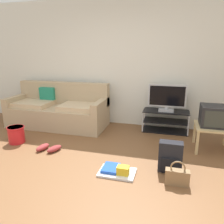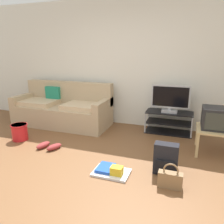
{
  "view_description": "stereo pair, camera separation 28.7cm",
  "coord_description": "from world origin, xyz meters",
  "px_view_note": "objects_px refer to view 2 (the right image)",
  "views": [
    {
      "loc": [
        1.06,
        -2.38,
        1.62
      ],
      "look_at": [
        0.08,
        1.22,
        0.59
      ],
      "focal_mm": 35.59,
      "sensor_mm": 36.0,
      "label": 1
    },
    {
      "loc": [
        1.33,
        -2.29,
        1.62
      ],
      "look_at": [
        0.08,
        1.22,
        0.59
      ],
      "focal_mm": 35.59,
      "sensor_mm": 36.0,
      "label": 2
    }
  ],
  "objects_px": {
    "crt_tv": "(217,118)",
    "floor_tray": "(111,171)",
    "handbag": "(170,179)",
    "side_table": "(215,132)",
    "cleaning_bucket": "(20,132)",
    "flat_tv": "(170,99)",
    "backpack": "(166,159)",
    "sneakers_pair": "(49,146)",
    "tv_stand": "(169,122)",
    "couch": "(63,109)"
  },
  "relations": [
    {
      "from": "handbag",
      "to": "sneakers_pair",
      "type": "distance_m",
      "value": 2.13
    },
    {
      "from": "flat_tv",
      "to": "handbag",
      "type": "height_order",
      "value": "flat_tv"
    },
    {
      "from": "backpack",
      "to": "sneakers_pair",
      "type": "relative_size",
      "value": 1.03
    },
    {
      "from": "side_table",
      "to": "handbag",
      "type": "relative_size",
      "value": 1.77
    },
    {
      "from": "backpack",
      "to": "sneakers_pair",
      "type": "xyz_separation_m",
      "value": [
        -1.98,
        0.14,
        -0.17
      ]
    },
    {
      "from": "flat_tv",
      "to": "floor_tray",
      "type": "xyz_separation_m",
      "value": [
        -0.57,
        -1.87,
        -0.67
      ]
    },
    {
      "from": "cleaning_bucket",
      "to": "floor_tray",
      "type": "bearing_deg",
      "value": -15.39
    },
    {
      "from": "couch",
      "to": "cleaning_bucket",
      "type": "xyz_separation_m",
      "value": [
        -0.27,
        -1.1,
        -0.18
      ]
    },
    {
      "from": "tv_stand",
      "to": "backpack",
      "type": "bearing_deg",
      "value": -85.58
    },
    {
      "from": "cleaning_bucket",
      "to": "sneakers_pair",
      "type": "xyz_separation_m",
      "value": [
        0.74,
        -0.15,
        -0.12
      ]
    },
    {
      "from": "couch",
      "to": "sneakers_pair",
      "type": "distance_m",
      "value": 1.37
    },
    {
      "from": "handbag",
      "to": "side_table",
      "type": "bearing_deg",
      "value": 64.87
    },
    {
      "from": "couch",
      "to": "floor_tray",
      "type": "distance_m",
      "value": 2.43
    },
    {
      "from": "crt_tv",
      "to": "floor_tray",
      "type": "relative_size",
      "value": 0.91
    },
    {
      "from": "cleaning_bucket",
      "to": "sneakers_pair",
      "type": "relative_size",
      "value": 0.72
    },
    {
      "from": "handbag",
      "to": "crt_tv",
      "type": "bearing_deg",
      "value": 65.16
    },
    {
      "from": "crt_tv",
      "to": "handbag",
      "type": "distance_m",
      "value": 1.44
    },
    {
      "from": "side_table",
      "to": "sneakers_pair",
      "type": "height_order",
      "value": "side_table"
    },
    {
      "from": "crt_tv",
      "to": "floor_tray",
      "type": "bearing_deg",
      "value": -139.18
    },
    {
      "from": "handbag",
      "to": "sneakers_pair",
      "type": "bearing_deg",
      "value": 167.5
    },
    {
      "from": "floor_tray",
      "to": "couch",
      "type": "bearing_deg",
      "value": 136.61
    },
    {
      "from": "flat_tv",
      "to": "side_table",
      "type": "height_order",
      "value": "flat_tv"
    },
    {
      "from": "tv_stand",
      "to": "handbag",
      "type": "bearing_deg",
      "value": -83.52
    },
    {
      "from": "backpack",
      "to": "floor_tray",
      "type": "xyz_separation_m",
      "value": [
        -0.69,
        -0.26,
        -0.17
      ]
    },
    {
      "from": "couch",
      "to": "handbag",
      "type": "xyz_separation_m",
      "value": [
        2.54,
        -1.71,
        -0.23
      ]
    },
    {
      "from": "crt_tv",
      "to": "handbag",
      "type": "bearing_deg",
      "value": -114.84
    },
    {
      "from": "crt_tv",
      "to": "tv_stand",
      "type": "bearing_deg",
      "value": 137.72
    },
    {
      "from": "tv_stand",
      "to": "floor_tray",
      "type": "xyz_separation_m",
      "value": [
        -0.57,
        -1.89,
        -0.18
      ]
    },
    {
      "from": "flat_tv",
      "to": "tv_stand",
      "type": "bearing_deg",
      "value": 90.0
    },
    {
      "from": "couch",
      "to": "floor_tray",
      "type": "xyz_separation_m",
      "value": [
        1.75,
        -1.66,
        -0.3
      ]
    },
    {
      "from": "couch",
      "to": "cleaning_bucket",
      "type": "bearing_deg",
      "value": -103.82
    },
    {
      "from": "flat_tv",
      "to": "backpack",
      "type": "distance_m",
      "value": 1.69
    },
    {
      "from": "flat_tv",
      "to": "backpack",
      "type": "height_order",
      "value": "flat_tv"
    },
    {
      "from": "flat_tv",
      "to": "crt_tv",
      "type": "height_order",
      "value": "flat_tv"
    },
    {
      "from": "floor_tray",
      "to": "sneakers_pair",
      "type": "bearing_deg",
      "value": 162.6
    },
    {
      "from": "flat_tv",
      "to": "crt_tv",
      "type": "bearing_deg",
      "value": -41.37
    },
    {
      "from": "flat_tv",
      "to": "backpack",
      "type": "bearing_deg",
      "value": -85.52
    },
    {
      "from": "sneakers_pair",
      "to": "floor_tray",
      "type": "distance_m",
      "value": 1.35
    },
    {
      "from": "backpack",
      "to": "cleaning_bucket",
      "type": "height_order",
      "value": "backpack"
    },
    {
      "from": "crt_tv",
      "to": "backpack",
      "type": "relative_size",
      "value": 1.04
    },
    {
      "from": "flat_tv",
      "to": "floor_tray",
      "type": "bearing_deg",
      "value": -106.88
    },
    {
      "from": "handbag",
      "to": "cleaning_bucket",
      "type": "xyz_separation_m",
      "value": [
        -2.81,
        0.61,
        0.05
      ]
    },
    {
      "from": "flat_tv",
      "to": "crt_tv",
      "type": "xyz_separation_m",
      "value": [
        0.79,
        -0.7,
        -0.11
      ]
    },
    {
      "from": "flat_tv",
      "to": "cleaning_bucket",
      "type": "height_order",
      "value": "flat_tv"
    },
    {
      "from": "handbag",
      "to": "flat_tv",
      "type": "bearing_deg",
      "value": 96.55
    },
    {
      "from": "floor_tray",
      "to": "handbag",
      "type": "bearing_deg",
      "value": -4.15
    },
    {
      "from": "side_table",
      "to": "cleaning_bucket",
      "type": "distance_m",
      "value": 3.44
    },
    {
      "from": "flat_tv",
      "to": "side_table",
      "type": "distance_m",
      "value": 1.12
    },
    {
      "from": "crt_tv",
      "to": "flat_tv",
      "type": "bearing_deg",
      "value": 138.63
    },
    {
      "from": "floor_tray",
      "to": "crt_tv",
      "type": "bearing_deg",
      "value": 40.82
    }
  ]
}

